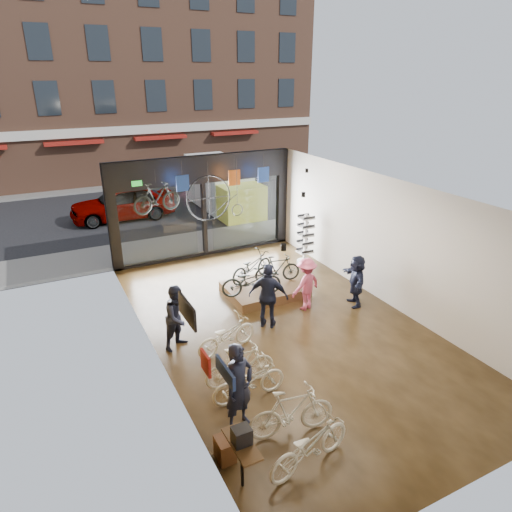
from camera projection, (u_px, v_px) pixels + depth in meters
ground_plane at (283, 326)px, 12.69m from camera, size 7.00×12.00×0.04m
ceiling at (286, 191)px, 11.24m from camera, size 7.00×12.00×0.04m
wall_left at (152, 290)px, 10.50m from camera, size 0.04×12.00×3.80m
wall_right at (388, 242)px, 13.43m from camera, size 0.04×12.00×3.80m
wall_back at (481, 400)px, 6.98m from camera, size 7.00×0.04×3.80m
storefront at (204, 207)px, 16.93m from camera, size 7.00×0.26×3.80m
exit_sign at (137, 183)px, 15.40m from camera, size 0.35×0.06×0.18m
street_road at (147, 200)px, 25.10m from camera, size 30.00×18.00×0.02m
sidewalk_near at (195, 243)px, 18.62m from camera, size 30.00×2.40×0.12m
sidewalk_far at (131, 184)px, 28.39m from camera, size 30.00×2.00×0.12m
opposite_building at (110, 64)px, 27.84m from camera, size 26.00×5.00×14.00m
street_car at (123, 202)px, 21.53m from camera, size 4.80×1.93×1.63m
box_truck at (226, 187)px, 22.57m from camera, size 2.09×6.26×2.47m
floor_bike_0 at (310, 445)px, 8.02m from camera, size 1.89×0.95×0.95m
floor_bike_1 at (291, 412)px, 8.72m from camera, size 1.80×0.77×1.05m
floor_bike_2 at (249, 381)px, 9.71m from camera, size 1.68×0.60×0.88m
floor_bike_3 at (240, 366)px, 10.14m from camera, size 1.66×0.57×0.98m
floor_bike_4 at (227, 335)px, 11.39m from camera, size 1.78×0.94×0.89m
display_platform at (265, 290)px, 14.44m from camera, size 2.40×1.80×0.30m
display_bike_left at (251, 281)px, 13.58m from camera, size 1.90×1.04×0.95m
display_bike_mid at (278, 269)px, 14.46m from camera, size 1.55×0.67×0.90m
display_bike_right at (252, 266)px, 14.63m from camera, size 1.84×1.16×0.91m
customer_0 at (239, 387)px, 8.79m from camera, size 0.79×0.65×1.85m
customer_1 at (178, 317)px, 11.43m from camera, size 1.04×0.96×1.71m
customer_2 at (268, 296)px, 12.32m from camera, size 1.13×1.05×1.86m
customer_3 at (306, 284)px, 13.32m from camera, size 1.15×0.84×1.60m
customer_5 at (356, 280)px, 13.55m from camera, size 0.97×1.55×1.59m
sunglasses_rack at (305, 239)px, 16.51m from camera, size 0.64×0.57×1.84m
wall_merch at (216, 399)px, 7.89m from camera, size 0.40×2.40×2.60m
penny_farthing at (218, 199)px, 15.68m from camera, size 2.01×0.06×1.61m
hung_bike at (157, 198)px, 14.15m from camera, size 1.64×0.75×0.95m
jersey_left at (183, 183)px, 15.42m from camera, size 0.45×0.03×0.55m
jersey_mid at (234, 178)px, 16.22m from camera, size 0.45×0.03×0.55m
jersey_right at (263, 175)px, 16.70m from camera, size 0.45×0.03×0.55m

